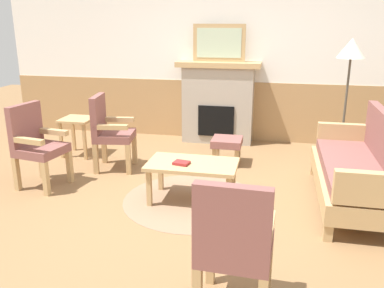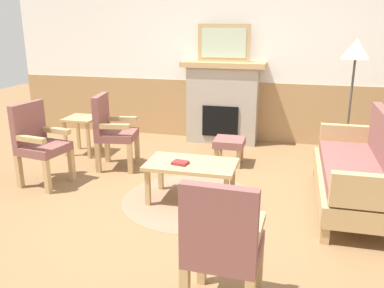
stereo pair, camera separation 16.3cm
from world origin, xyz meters
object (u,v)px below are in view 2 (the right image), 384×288
Objects in this scene: book_on_table at (180,163)px; armchair_near_fireplace at (111,128)px; fireplace at (223,102)px; couch at (358,172)px; armchair_front_left at (222,242)px; armchair_by_window_left at (38,140)px; floor_lamp_by_couch at (355,57)px; coffee_table at (191,167)px; side_table at (82,125)px; footstool at (229,144)px; framed_picture at (224,43)px.

armchair_near_fireplace reaches higher than book_on_table.
fireplace is 0.72× the size of couch.
armchair_front_left is (1.90, -2.46, 0.00)m from armchair_near_fireplace.
armchair_by_window_left is 4.03m from floor_lamp_by_couch.
couch is at bearing -9.61° from armchair_near_fireplace.
fireplace reaches higher than armchair_by_window_left.
armchair_by_window_left is at bearing 176.04° from book_on_table.
fireplace reaches higher than coffee_table.
armchair_front_left is 1.78× the size of side_table.
armchair_by_window_left is 3.05m from armchair_front_left.
book_on_table is at bearing -169.42° from couch.
armchair_front_left is at bearing -80.08° from fireplace.
fireplace is 2.18m from side_table.
book_on_table is 0.40× the size of footstool.
side_table is at bearing -149.49° from fireplace.
armchair_front_left is at bearing -108.58° from floor_lamp_by_couch.
book_on_table is at bearing 114.36° from armchair_front_left.
armchair_front_left is (0.70, -4.00, -1.02)m from framed_picture.
couch reaches higher than footstool.
armchair_front_left is (2.50, -1.74, 0.00)m from armchair_by_window_left.
side_table is at bearing 165.54° from couch.
footstool is at bearing -74.70° from framed_picture.
armchair_near_fireplace and armchair_front_left have the same top height.
armchair_by_window_left is at bearing -128.58° from framed_picture.
couch is (1.79, -2.04, -0.26)m from fireplace.
framed_picture is 2.63m from book_on_table.
side_table is at bearing 131.55° from armchair_front_left.
side_table is (-1.87, -1.10, -0.22)m from fireplace.
side_table is (-0.67, 0.44, -0.10)m from armchair_near_fireplace.
framed_picture is at bearing 90.00° from fireplace.
footstool is 1.59m from armchair_near_fireplace.
framed_picture is 0.83× the size of coffee_table.
floor_lamp_by_couch reaches higher than armchair_front_left.
floor_lamp_by_couch reaches higher than couch.
footstool is at bearing 146.14° from couch.
armchair_near_fireplace reaches higher than coffee_table.
coffee_table is 2.59m from floor_lamp_by_couch.
couch is 1.84× the size of armchair_by_window_left.
floor_lamp_by_couch is (1.74, 1.60, 1.06)m from coffee_table.
couch is 11.24× the size of book_on_table.
fireplace is 1.33× the size of armchair_front_left.
fireplace is 2.33m from coffee_table.
framed_picture is 2.44m from side_table.
footstool is 1.95m from floor_lamp_by_couch.
coffee_table is 0.14m from book_on_table.
framed_picture reaches higher than armchair_near_fireplace.
coffee_table is at bearing 110.44° from armchair_front_left.
armchair_near_fireplace is 0.94m from armchair_by_window_left.
book_on_table is 0.16× the size of armchair_by_window_left.
armchair_by_window_left is at bearing 178.46° from coffee_table.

